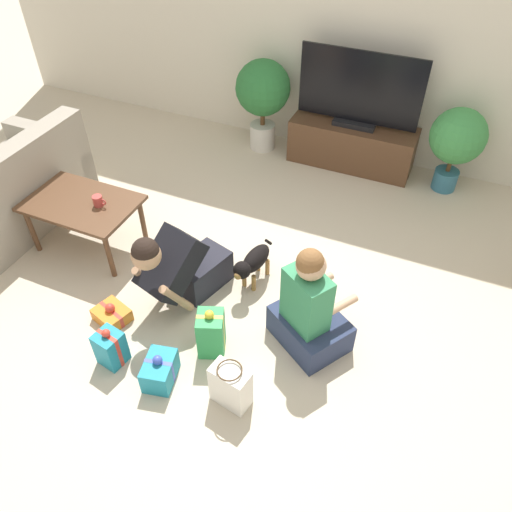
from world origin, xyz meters
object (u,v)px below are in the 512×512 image
object	(u,v)px
coffee_table	(82,207)
gift_box_d	(111,348)
potted_plant_back_left	(263,93)
gift_box_a	(160,370)
gift_box_b	(112,314)
gift_box_c	(211,333)
tv	(359,93)
person_kneeling	(180,267)
person_sitting	(309,311)
gift_bag_a	(230,386)
potted_plant_back_right	(457,139)
tv_console	(351,145)
dog	(253,262)
mug	(98,201)

from	to	relation	value
coffee_table	gift_box_d	xyz separation A→B (m)	(0.89, -0.94, -0.28)
potted_plant_back_left	gift_box_a	xyz separation A→B (m)	(0.56, -3.07, -0.54)
gift_box_b	gift_box_c	size ratio (longest dim) A/B	0.73
gift_box_d	potted_plant_back_left	bearing A→B (deg)	93.31
gift_box_c	tv	bearing A→B (deg)	85.33
gift_box_a	person_kneeling	bearing A→B (deg)	107.48
person_sitting	gift_box_d	world-z (taller)	person_sitting
coffee_table	gift_box_c	bearing A→B (deg)	-21.26
gift_box_c	gift_bag_a	distance (m)	0.44
person_kneeling	potted_plant_back_right	bearing A→B (deg)	71.43
tv_console	gift_box_a	size ratio (longest dim) A/B	4.24
person_sitting	gift_box_d	xyz separation A→B (m)	(-1.18, -0.71, -0.18)
person_kneeling	gift_box_c	world-z (taller)	person_kneeling
gift_box_d	potted_plant_back_right	bearing A→B (deg)	59.56
tv_console	dog	size ratio (longest dim) A/B	2.47
gift_box_a	mug	world-z (taller)	mug
gift_box_d	gift_bag_a	distance (m)	0.89
mug	potted_plant_back_left	bearing A→B (deg)	75.53
person_kneeling	mug	size ratio (longest dim) A/B	6.80
coffee_table	mug	world-z (taller)	mug
person_sitting	gift_box_a	world-z (taller)	person_sitting
potted_plant_back_left	gift_bag_a	bearing A→B (deg)	-70.52
tv_console	gift_box_a	world-z (taller)	tv_console
gift_box_a	gift_bag_a	xyz separation A→B (m)	(0.51, 0.04, 0.07)
tv	gift_box_d	size ratio (longest dim) A/B	3.68
gift_box_b	gift_bag_a	xyz separation A→B (m)	(1.12, -0.26, 0.11)
tv	gift_box_d	bearing A→B (deg)	-104.61
potted_plant_back_left	tv_console	bearing A→B (deg)	2.89
tv_console	potted_plant_back_left	bearing A→B (deg)	-177.11
person_kneeling	dog	world-z (taller)	person_kneeling
dog	gift_box_d	world-z (taller)	dog
mug	dog	bearing A→B (deg)	5.02
dog	gift_box_c	size ratio (longest dim) A/B	1.28
potted_plant_back_left	mug	size ratio (longest dim) A/B	8.18
dog	gift_box_c	xyz separation A→B (m)	(-0.00, -0.71, -0.06)
potted_plant_back_right	person_kneeling	distance (m)	2.88
person_kneeling	person_sitting	size ratio (longest dim) A/B	0.91
potted_plant_back_left	gift_box_c	distance (m)	2.85
potted_plant_back_left	gift_box_c	world-z (taller)	potted_plant_back_left
coffee_table	mug	size ratio (longest dim) A/B	7.57
gift_bag_a	potted_plant_back_right	bearing A→B (deg)	73.24
tv_console	person_sitting	xyz separation A→B (m)	(0.37, -2.42, 0.09)
tv_console	mug	size ratio (longest dim) A/B	10.69
coffee_table	gift_box_a	xyz separation A→B (m)	(1.28, -0.94, -0.32)
gift_box_c	person_sitting	bearing A→B (deg)	29.93
gift_box_c	gift_box_d	bearing A→B (deg)	-148.18
gift_box_b	potted_plant_back_right	bearing A→B (deg)	53.69
tv_console	tv	xyz separation A→B (m)	(0.00, 0.00, 0.57)
gift_bag_a	tv	bearing A→B (deg)	91.48
gift_bag_a	mug	world-z (taller)	mug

